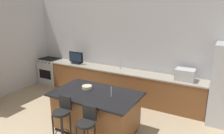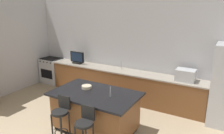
{
  "view_description": "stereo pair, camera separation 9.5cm",
  "coord_description": "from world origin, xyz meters",
  "px_view_note": "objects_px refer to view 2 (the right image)",
  "views": [
    {
      "loc": [
        2.69,
        -1.37,
        2.74
      ],
      "look_at": [
        0.22,
        3.1,
        1.28
      ],
      "focal_mm": 33.94,
      "sensor_mm": 36.0,
      "label": 1
    },
    {
      "loc": [
        2.77,
        -1.32,
        2.74
      ],
      "look_at": [
        0.22,
        3.1,
        1.28
      ],
      "focal_mm": 33.94,
      "sensor_mm": 36.0,
      "label": 2
    }
  ],
  "objects_px": {
    "microwave": "(186,75)",
    "bar_stool_right": "(85,127)",
    "kitchen_island": "(95,111)",
    "tv_monitor": "(77,58)",
    "bar_stool_left": "(61,116)",
    "fruit_bowl": "(87,87)",
    "range_oven": "(53,70)"
  },
  "relations": [
    {
      "from": "tv_monitor",
      "to": "bar_stool_right",
      "type": "height_order",
      "value": "tv_monitor"
    },
    {
      "from": "bar_stool_right",
      "to": "microwave",
      "type": "bearing_deg",
      "value": 61.67
    },
    {
      "from": "range_oven",
      "to": "bar_stool_right",
      "type": "relative_size",
      "value": 0.96
    },
    {
      "from": "microwave",
      "to": "bar_stool_right",
      "type": "height_order",
      "value": "microwave"
    },
    {
      "from": "kitchen_island",
      "to": "bar_stool_right",
      "type": "distance_m",
      "value": 0.84
    },
    {
      "from": "fruit_bowl",
      "to": "microwave",
      "type": "bearing_deg",
      "value": 42.77
    },
    {
      "from": "kitchen_island",
      "to": "microwave",
      "type": "xyz_separation_m",
      "value": [
        1.54,
        1.86,
        0.59
      ]
    },
    {
      "from": "kitchen_island",
      "to": "bar_stool_left",
      "type": "distance_m",
      "value": 0.82
    },
    {
      "from": "bar_stool_right",
      "to": "tv_monitor",
      "type": "bearing_deg",
      "value": 127.96
    },
    {
      "from": "range_oven",
      "to": "fruit_bowl",
      "type": "distance_m",
      "value": 3.38
    },
    {
      "from": "bar_stool_left",
      "to": "range_oven",
      "type": "bearing_deg",
      "value": 135.47
    },
    {
      "from": "tv_monitor",
      "to": "microwave",
      "type": "bearing_deg",
      "value": 0.85
    },
    {
      "from": "kitchen_island",
      "to": "microwave",
      "type": "distance_m",
      "value": 2.49
    },
    {
      "from": "microwave",
      "to": "fruit_bowl",
      "type": "distance_m",
      "value": 2.54
    },
    {
      "from": "range_oven",
      "to": "bar_stool_left",
      "type": "height_order",
      "value": "bar_stool_left"
    },
    {
      "from": "range_oven",
      "to": "fruit_bowl",
      "type": "xyz_separation_m",
      "value": [
        2.87,
        -1.72,
        0.49
      ]
    },
    {
      "from": "kitchen_island",
      "to": "microwave",
      "type": "bearing_deg",
      "value": 50.28
    },
    {
      "from": "kitchen_island",
      "to": "fruit_bowl",
      "type": "height_order",
      "value": "fruit_bowl"
    },
    {
      "from": "kitchen_island",
      "to": "range_oven",
      "type": "relative_size",
      "value": 2.07
    },
    {
      "from": "microwave",
      "to": "fruit_bowl",
      "type": "bearing_deg",
      "value": -137.23
    },
    {
      "from": "kitchen_island",
      "to": "bar_stool_left",
      "type": "relative_size",
      "value": 1.9
    },
    {
      "from": "microwave",
      "to": "kitchen_island",
      "type": "bearing_deg",
      "value": -129.72
    },
    {
      "from": "microwave",
      "to": "tv_monitor",
      "type": "relative_size",
      "value": 0.9
    },
    {
      "from": "tv_monitor",
      "to": "bar_stool_left",
      "type": "distance_m",
      "value": 3.05
    },
    {
      "from": "bar_stool_right",
      "to": "fruit_bowl",
      "type": "bearing_deg",
      "value": 121.3
    },
    {
      "from": "tv_monitor",
      "to": "range_oven",
      "type": "bearing_deg",
      "value": 177.66
    },
    {
      "from": "microwave",
      "to": "bar_stool_right",
      "type": "xyz_separation_m",
      "value": [
        -1.24,
        -2.64,
        -0.48
      ]
    },
    {
      "from": "microwave",
      "to": "bar_stool_right",
      "type": "relative_size",
      "value": 0.5
    },
    {
      "from": "kitchen_island",
      "to": "bar_stool_right",
      "type": "bearing_deg",
      "value": -68.97
    },
    {
      "from": "kitchen_island",
      "to": "range_oven",
      "type": "xyz_separation_m",
      "value": [
        -3.19,
        1.86,
        -0.01
      ]
    },
    {
      "from": "range_oven",
      "to": "microwave",
      "type": "bearing_deg",
      "value": 0.01
    },
    {
      "from": "range_oven",
      "to": "fruit_bowl",
      "type": "height_order",
      "value": "fruit_bowl"
    }
  ]
}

